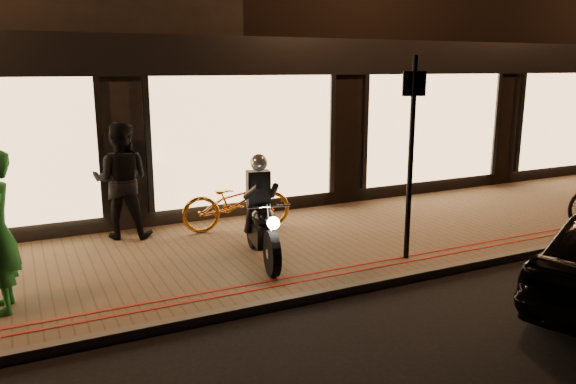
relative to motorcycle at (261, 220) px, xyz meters
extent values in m
plane|color=black|center=(0.76, -1.50, -0.73)|extent=(90.00, 90.00, 0.00)
cube|color=brown|center=(0.76, 0.50, -0.67)|extent=(50.00, 4.00, 0.12)
cube|color=#59544C|center=(0.76, -1.45, -0.67)|extent=(50.00, 0.14, 0.12)
cube|color=maroon|center=(0.76, -1.05, -0.61)|extent=(50.00, 0.06, 0.01)
cube|color=maroon|center=(0.76, -0.85, -0.61)|extent=(50.00, 0.06, 0.01)
cube|color=black|center=(6.76, 7.50, 3.52)|extent=(12.00, 10.00, 8.50)
cube|color=black|center=(0.76, 2.45, 2.42)|extent=(48.00, 0.12, 0.70)
cube|color=#F1BA78|center=(0.76, 2.44, 0.88)|extent=(3.60, 0.06, 2.38)
cube|color=#F1BA78|center=(5.26, 2.44, 0.88)|extent=(3.60, 0.06, 2.38)
cube|color=#F1BA78|center=(9.76, 2.44, 0.88)|extent=(3.60, 0.06, 2.38)
cylinder|color=black|center=(-0.13, -0.68, -0.29)|extent=(0.24, 0.65, 0.64)
cylinder|color=black|center=(0.12, 0.60, -0.29)|extent=(0.24, 0.65, 0.64)
cylinder|color=silver|center=(-0.13, -0.68, -0.29)|extent=(0.16, 0.16, 0.14)
cylinder|color=silver|center=(0.12, 0.60, -0.29)|extent=(0.16, 0.16, 0.14)
cube|color=black|center=(0.00, 0.01, -0.21)|extent=(0.39, 0.74, 0.30)
ellipsoid|color=black|center=(-0.02, -0.12, 0.09)|extent=(0.42, 0.56, 0.29)
cube|color=black|center=(0.06, 0.30, 0.09)|extent=(0.32, 0.58, 0.09)
cylinder|color=silver|center=(-0.11, -0.53, 0.34)|extent=(0.59, 0.15, 0.03)
cylinder|color=silver|center=(-0.12, -0.63, 0.01)|extent=(0.11, 0.33, 0.71)
sphere|color=white|center=(-0.15, -0.76, 0.17)|extent=(0.20, 0.20, 0.17)
cylinder|color=silver|center=(0.21, 0.43, -0.33)|extent=(0.17, 0.55, 0.07)
cube|color=black|center=(0.03, 0.18, 0.44)|extent=(0.38, 0.28, 0.55)
sphere|color=#B9BBC0|center=(0.02, 0.12, 0.85)|extent=(0.31, 0.31, 0.26)
cylinder|color=black|center=(-0.19, -0.11, 0.47)|extent=(0.12, 0.60, 0.34)
cylinder|color=black|center=(0.13, -0.17, 0.47)|extent=(0.28, 0.60, 0.34)
cylinder|color=black|center=(-0.11, 0.16, -0.01)|extent=(0.15, 0.28, 0.46)
cylinder|color=black|center=(0.16, 0.11, -0.01)|extent=(0.23, 0.29, 0.46)
cylinder|color=black|center=(2.01, -0.89, 0.89)|extent=(0.10, 0.10, 3.00)
cube|color=black|center=(2.01, -0.89, 1.99)|extent=(0.35, 0.12, 0.35)
imported|color=orange|center=(0.24, 1.65, -0.11)|extent=(2.01, 0.93, 1.02)
imported|color=black|center=(-1.64, 2.09, 0.36)|extent=(1.16, 1.05, 1.96)
camera|label=1|loc=(-3.18, -7.38, 2.22)|focal=35.00mm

